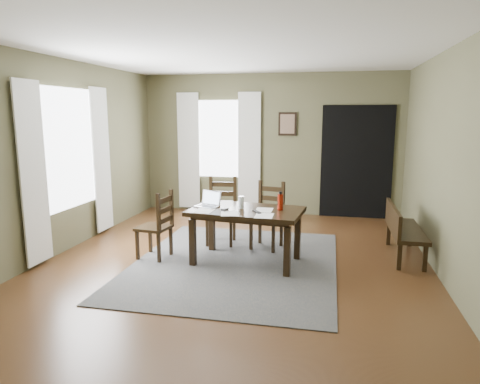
% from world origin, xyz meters
% --- Properties ---
extents(ground, '(5.00, 6.00, 0.01)m').
position_xyz_m(ground, '(0.00, 0.00, -0.01)').
color(ground, '#492C16').
extents(room_shell, '(5.02, 6.02, 2.71)m').
position_xyz_m(room_shell, '(0.00, 0.00, 1.80)').
color(room_shell, brown).
rests_on(room_shell, ground).
extents(rug, '(2.60, 3.20, 0.01)m').
position_xyz_m(rug, '(0.00, 0.00, 0.01)').
color(rug, '#424242').
rests_on(rug, ground).
extents(dining_table, '(1.51, 1.00, 0.71)m').
position_xyz_m(dining_table, '(0.14, 0.06, 0.64)').
color(dining_table, black).
rests_on(dining_table, rug).
extents(chair_end, '(0.45, 0.45, 0.92)m').
position_xyz_m(chair_end, '(-1.07, -0.02, 0.46)').
color(chair_end, black).
rests_on(chair_end, rug).
extents(chair_back_left, '(0.47, 0.47, 0.99)m').
position_xyz_m(chair_back_left, '(-0.40, 0.84, 0.49)').
color(chair_back_left, black).
rests_on(chair_back_left, rug).
extents(chair_back_right, '(0.50, 0.50, 0.96)m').
position_xyz_m(chair_back_right, '(0.32, 0.76, 0.47)').
color(chair_back_right, black).
rests_on(chair_back_right, rug).
extents(bench, '(0.40, 1.25, 0.70)m').
position_xyz_m(bench, '(2.16, 0.73, 0.42)').
color(bench, black).
rests_on(bench, ground).
extents(laptop, '(0.36, 0.33, 0.20)m').
position_xyz_m(laptop, '(-0.38, 0.12, 0.78)').
color(laptop, '#B7B7BC').
rests_on(laptop, dining_table).
extents(computer_mouse, '(0.09, 0.11, 0.03)m').
position_xyz_m(computer_mouse, '(-0.12, -0.10, 0.74)').
color(computer_mouse, '#3F3F42').
rests_on(computer_mouse, dining_table).
extents(tv_remote, '(0.13, 0.16, 0.02)m').
position_xyz_m(tv_remote, '(0.30, -0.10, 0.73)').
color(tv_remote, black).
rests_on(tv_remote, dining_table).
extents(drinking_glass, '(0.09, 0.09, 0.16)m').
position_xyz_m(drinking_glass, '(0.06, 0.08, 0.80)').
color(drinking_glass, silver).
rests_on(drinking_glass, dining_table).
extents(water_bottle, '(0.08, 0.08, 0.24)m').
position_xyz_m(water_bottle, '(0.57, 0.09, 0.83)').
color(water_bottle, '#9E1E0C').
rests_on(water_bottle, dining_table).
extents(paper_a, '(0.24, 0.31, 0.00)m').
position_xyz_m(paper_a, '(-0.37, -0.15, 0.72)').
color(paper_a, white).
rests_on(paper_a, dining_table).
extents(paper_b, '(0.22, 0.29, 0.00)m').
position_xyz_m(paper_b, '(0.42, -0.26, 0.72)').
color(paper_b, white).
rests_on(paper_b, dining_table).
extents(paper_d, '(0.22, 0.28, 0.00)m').
position_xyz_m(paper_d, '(0.37, 0.04, 0.72)').
color(paper_d, white).
rests_on(paper_d, dining_table).
extents(paper_e, '(0.28, 0.33, 0.00)m').
position_xyz_m(paper_e, '(-0.02, -0.24, 0.72)').
color(paper_e, white).
rests_on(paper_e, dining_table).
extents(window_left, '(0.01, 1.30, 1.70)m').
position_xyz_m(window_left, '(-2.47, 0.20, 1.45)').
color(window_left, white).
rests_on(window_left, ground).
extents(window_back, '(1.00, 0.01, 1.50)m').
position_xyz_m(window_back, '(-1.00, 2.97, 1.45)').
color(window_back, white).
rests_on(window_back, ground).
extents(curtain_left_near, '(0.03, 0.48, 2.30)m').
position_xyz_m(curtain_left_near, '(-2.44, -0.62, 1.20)').
color(curtain_left_near, silver).
rests_on(curtain_left_near, ground).
extents(curtain_left_far, '(0.03, 0.48, 2.30)m').
position_xyz_m(curtain_left_far, '(-2.44, 1.02, 1.20)').
color(curtain_left_far, silver).
rests_on(curtain_left_far, ground).
extents(curtain_back_left, '(0.44, 0.03, 2.30)m').
position_xyz_m(curtain_back_left, '(-1.62, 2.94, 1.20)').
color(curtain_back_left, silver).
rests_on(curtain_back_left, ground).
extents(curtain_back_right, '(0.44, 0.03, 2.30)m').
position_xyz_m(curtain_back_right, '(-0.38, 2.94, 1.20)').
color(curtain_back_right, silver).
rests_on(curtain_back_right, ground).
extents(framed_picture, '(0.34, 0.03, 0.44)m').
position_xyz_m(framed_picture, '(0.35, 2.97, 1.75)').
color(framed_picture, black).
rests_on(framed_picture, ground).
extents(doorway_back, '(1.30, 0.03, 2.10)m').
position_xyz_m(doorway_back, '(1.65, 2.97, 1.05)').
color(doorway_back, black).
rests_on(doorway_back, ground).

